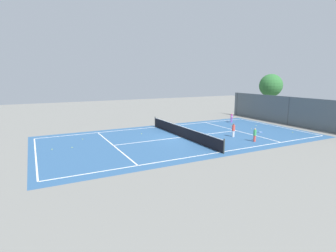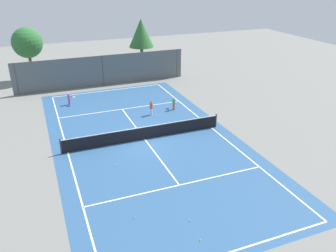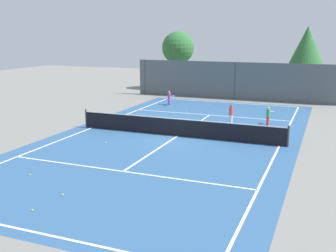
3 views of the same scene
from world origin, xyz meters
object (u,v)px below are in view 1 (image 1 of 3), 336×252
object	(u,v)px
player_0	(233,130)
tennis_ball_7	(256,125)
tennis_ball_5	(141,134)
tennis_ball_1	(231,126)
player_1	(232,117)
tennis_ball_6	(52,149)
tennis_ball_4	(72,147)
tennis_ball_0	(83,139)
tennis_ball_3	(252,129)
tennis_ball_2	(293,132)
player_2	(255,135)

from	to	relation	value
player_0	tennis_ball_7	size ratio (longest dim) A/B	18.67
tennis_ball_5	tennis_ball_1	bearing A→B (deg)	85.64
player_1	tennis_ball_5	bearing A→B (deg)	-84.11
tennis_ball_1	tennis_ball_6	xyz separation A→B (m)	(1.23, -18.40, 0.00)
player_0	tennis_ball_4	distance (m)	13.98
tennis_ball_1	tennis_ball_4	bearing A→B (deg)	-85.43
player_0	tennis_ball_7	bearing A→B (deg)	117.21
player_1	tennis_ball_5	world-z (taller)	player_1
player_1	tennis_ball_4	xyz separation A→B (m)	(3.40, -18.76, -0.55)
tennis_ball_0	tennis_ball_4	size ratio (longest dim) A/B	1.00
tennis_ball_3	player_0	bearing A→B (deg)	-65.49
player_1	tennis_ball_4	world-z (taller)	player_1
player_1	tennis_ball_5	distance (m)	12.21
tennis_ball_0	tennis_ball_2	distance (m)	20.01
player_1	player_2	distance (m)	9.62
tennis_ball_1	tennis_ball_6	distance (m)	18.44
tennis_ball_1	tennis_ball_3	distance (m)	2.40
tennis_ball_1	tennis_ball_5	world-z (taller)	same
player_1	tennis_ball_6	distance (m)	20.46
tennis_ball_5	tennis_ball_6	xyz separation A→B (m)	(2.02, -8.05, 0.00)
player_1	player_2	size ratio (longest dim) A/B	0.96
tennis_ball_0	tennis_ball_7	world-z (taller)	same
player_0	tennis_ball_5	size ratio (longest dim) A/B	18.67
tennis_ball_5	tennis_ball_2	bearing A→B (deg)	65.36
tennis_ball_7	tennis_ball_3	bearing A→B (deg)	-57.30
player_0	tennis_ball_2	distance (m)	6.60
player_0	tennis_ball_4	bearing A→B (deg)	-101.43
player_1	tennis_ball_2	bearing A→B (deg)	10.49
tennis_ball_3	tennis_ball_7	distance (m)	2.23
tennis_ball_6	tennis_ball_7	xyz separation A→B (m)	(-0.19, 21.12, 0.00)
tennis_ball_5	player_1	bearing A→B (deg)	95.89
tennis_ball_1	tennis_ball_7	xyz separation A→B (m)	(1.04, 2.72, 0.00)
tennis_ball_5	tennis_ball_4	bearing A→B (deg)	-72.06
tennis_ball_3	tennis_ball_6	world-z (taller)	same
player_2	tennis_ball_0	world-z (taller)	player_2
player_1	tennis_ball_5	size ratio (longest dim) A/B	16.91
tennis_ball_0	tennis_ball_6	xyz separation A→B (m)	(2.34, -2.64, 0.00)
player_1	tennis_ball_2	xyz separation A→B (m)	(7.45, 1.38, -0.55)
tennis_ball_7	tennis_ball_1	bearing A→B (deg)	-110.91
tennis_ball_2	tennis_ball_0	bearing A→B (deg)	-109.03
player_1	tennis_ball_2	world-z (taller)	player_1
player_0	tennis_ball_3	bearing A→B (deg)	114.51
tennis_ball_2	tennis_ball_5	size ratio (longest dim) A/B	1.00
player_0	tennis_ball_1	world-z (taller)	player_0
tennis_ball_1	tennis_ball_2	distance (m)	6.27
player_1	tennis_ball_1	bearing A→B (deg)	-41.13
tennis_ball_3	tennis_ball_6	size ratio (longest dim) A/B	1.00
player_0	tennis_ball_6	size ratio (longest dim) A/B	18.67
tennis_ball_6	tennis_ball_1	bearing A→B (deg)	93.82
player_0	tennis_ball_6	distance (m)	15.40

